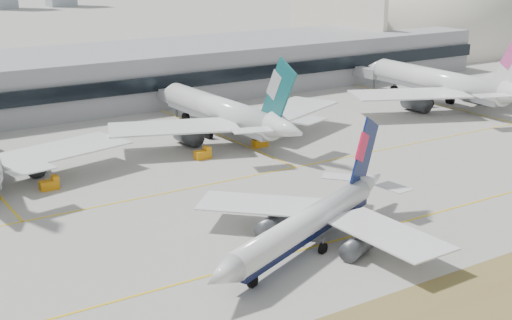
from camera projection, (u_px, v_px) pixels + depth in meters
ground at (329, 227)px, 117.64m from camera, size 3000.00×3000.00×0.00m
taxiing_airliner at (311, 222)px, 108.64m from camera, size 48.36×40.98×17.15m
widebody_cathay at (224, 113)px, 171.42m from camera, size 63.58×62.05×22.66m
widebody_china_air at (444, 84)px, 205.14m from camera, size 68.58×67.03×24.45m
terminal at (84, 78)px, 207.79m from camera, size 280.00×43.10×15.00m
hangar at (415, 54)px, 306.60m from camera, size 91.00×60.00×60.00m
gse_extra at (203, 154)px, 155.27m from camera, size 3.55×2.00×2.60m
gse_b at (50, 184)px, 135.54m from camera, size 3.55×2.00×2.60m
gse_c at (261, 142)px, 164.59m from camera, size 3.55×2.00×2.60m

